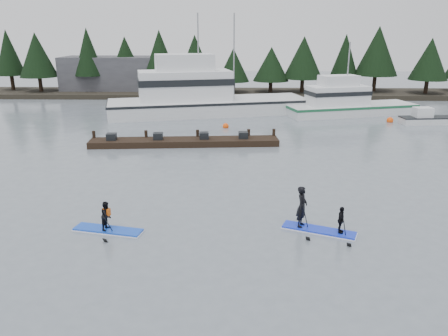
{
  "coord_description": "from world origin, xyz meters",
  "views": [
    {
      "loc": [
        0.59,
        -17.06,
        8.37
      ],
      "look_at": [
        0.0,
        6.0,
        1.1
      ],
      "focal_mm": 35.0,
      "sensor_mm": 36.0,
      "label": 1
    }
  ],
  "objects_px": {
    "fishing_boat_medium": "(347,109)",
    "paddleboard_solo": "(107,221)",
    "paddleboard_duo": "(315,215)",
    "floating_dock": "(185,142)",
    "fishing_boat_large": "(203,105)"
  },
  "relations": [
    {
      "from": "floating_dock",
      "to": "paddleboard_solo",
      "type": "bearing_deg",
      "value": -100.81
    },
    {
      "from": "floating_dock",
      "to": "paddleboard_duo",
      "type": "xyz_separation_m",
      "value": [
        7.34,
        -14.82,
        0.48
      ]
    },
    {
      "from": "paddleboard_solo",
      "to": "paddleboard_duo",
      "type": "height_order",
      "value": "paddleboard_duo"
    },
    {
      "from": "floating_dock",
      "to": "fishing_boat_medium",
      "type": "bearing_deg",
      "value": 35.79
    },
    {
      "from": "fishing_boat_large",
      "to": "floating_dock",
      "type": "bearing_deg",
      "value": -106.01
    },
    {
      "from": "fishing_boat_large",
      "to": "paddleboard_solo",
      "type": "distance_m",
      "value": 28.44
    },
    {
      "from": "fishing_boat_large",
      "to": "paddleboard_duo",
      "type": "height_order",
      "value": "fishing_boat_large"
    },
    {
      "from": "fishing_boat_medium",
      "to": "paddleboard_duo",
      "type": "relative_size",
      "value": 4.41
    },
    {
      "from": "fishing_boat_medium",
      "to": "paddleboard_solo",
      "type": "xyz_separation_m",
      "value": [
        -17.2,
        -28.29,
        -0.09
      ]
    },
    {
      "from": "fishing_boat_large",
      "to": "paddleboard_duo",
      "type": "bearing_deg",
      "value": -90.24
    },
    {
      "from": "paddleboard_solo",
      "to": "paddleboard_duo",
      "type": "relative_size",
      "value": 0.98
    },
    {
      "from": "fishing_boat_large",
      "to": "paddleboard_solo",
      "type": "bearing_deg",
      "value": -108.32
    },
    {
      "from": "fishing_boat_large",
      "to": "fishing_boat_medium",
      "type": "height_order",
      "value": "fishing_boat_large"
    },
    {
      "from": "fishing_boat_medium",
      "to": "paddleboard_duo",
      "type": "height_order",
      "value": "fishing_boat_medium"
    },
    {
      "from": "floating_dock",
      "to": "paddleboard_duo",
      "type": "distance_m",
      "value": 16.54
    }
  ]
}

